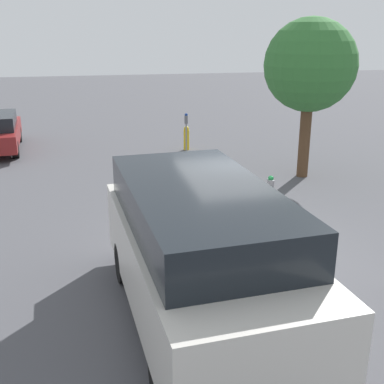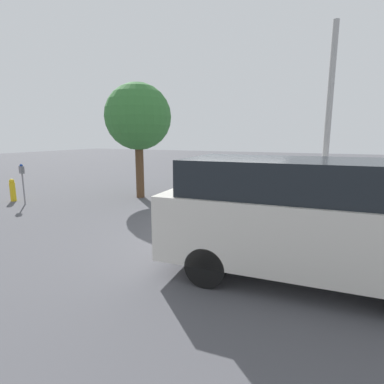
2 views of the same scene
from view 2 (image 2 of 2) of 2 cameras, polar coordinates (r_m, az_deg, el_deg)
name	(u,v)px [view 2 (image 2 of 2)]	position (r m, az deg, el deg)	size (l,w,h in m)	color
ground_plane	(225,237)	(7.39, 6.37, -8.59)	(80.00, 80.00, 0.00)	#4C4C51
parking_meter_near	(215,191)	(7.77, 4.47, 0.29)	(0.22, 0.16, 1.40)	gray
parking_meter_far	(22,175)	(12.21, -29.63, 2.87)	(0.22, 0.16, 1.46)	gray
lamp_post	(325,164)	(8.89, 23.93, 4.93)	(0.44, 0.44, 5.28)	beige
parked_van	(307,215)	(5.39, 20.99, -4.16)	(4.96, 2.29, 2.05)	beige
street_tree	(138,117)	(12.01, -10.23, 13.81)	(2.54, 2.54, 4.43)	#513823
fire_hydrant	(13,190)	(13.13, -30.99, 0.33)	(0.20, 0.20, 0.85)	gold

